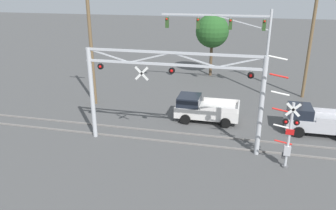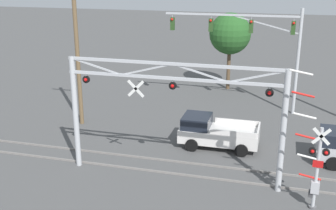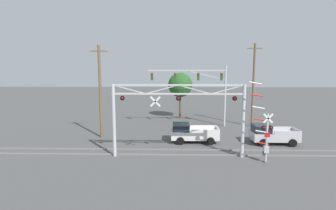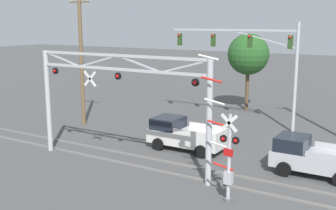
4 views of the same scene
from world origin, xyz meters
The scene contains 9 objects.
rail_track_near centered at (0.00, 14.89, 0.05)m, with size 80.00×0.08×0.10m, color gray.
rail_track_far centered at (0.00, 16.33, 0.05)m, with size 80.00×0.08×0.10m, color gray.
crossing_gantry centered at (-0.01, 14.61, 3.92)m, with size 10.88×0.30×6.03m.
crossing_signal_mast centered at (6.72, 13.41, 2.09)m, with size 1.98×0.35×6.33m.
traffic_signal_span centered at (3.49, 26.62, 5.36)m, with size 9.87×0.39×7.67m.
pickup_truck_lead centered at (1.47, 19.08, 0.92)m, with size 4.68×2.34×1.87m.
pickup_truck_following centered at (9.19, 18.66, 0.91)m, with size 4.38×2.34×1.87m.
utility_pole_left centered at (-8.06, 20.57, 4.98)m, with size 1.80×0.28×9.67m.
background_tree_beyond_span centered at (0.54, 32.11, 4.90)m, with size 3.58×3.58×6.71m.
Camera 4 is at (13.56, -2.66, 7.68)m, focal length 45.00 mm.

